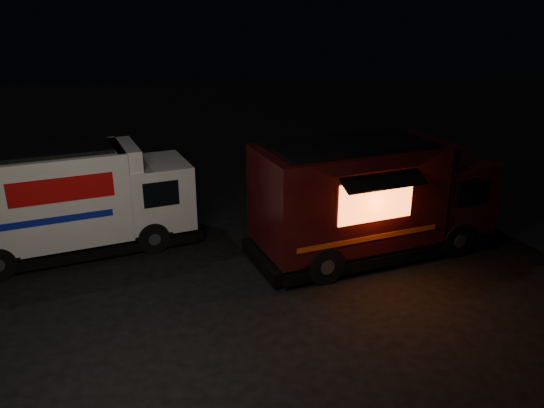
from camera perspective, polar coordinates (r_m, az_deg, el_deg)
The scene contains 3 objects.
ground at distance 13.27m, azimuth -3.37°, elevation -9.28°, with size 80.00×80.00×0.00m, color black.
white_truck at distance 15.77m, azimuth -20.52°, elevation 0.46°, with size 6.76×2.30×3.06m, color white, non-canonical shape.
red_truck at distance 14.93m, azimuth 11.02°, elevation 0.74°, with size 7.03×2.59×3.27m, color #350D09, non-canonical shape.
Camera 1 is at (-0.47, -11.52, 6.56)m, focal length 35.00 mm.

